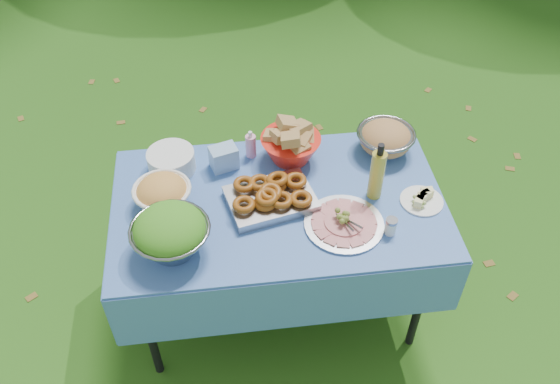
# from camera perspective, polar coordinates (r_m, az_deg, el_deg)

# --- Properties ---
(ground) EXTENTS (80.00, 80.00, 0.00)m
(ground) POSITION_cam_1_polar(r_m,az_deg,el_deg) (3.20, -0.11, -10.47)
(ground) COLOR #123409
(ground) RESTS_ON ground
(picnic_table) EXTENTS (1.46, 0.86, 0.76)m
(picnic_table) POSITION_cam_1_polar(r_m,az_deg,el_deg) (2.89, -0.12, -6.18)
(picnic_table) COLOR #7BB7ED
(picnic_table) RESTS_ON ground
(salad_bowl) EXTENTS (0.40, 0.40, 0.21)m
(salad_bowl) POSITION_cam_1_polar(r_m,az_deg,el_deg) (2.39, -10.52, -3.89)
(salad_bowl) COLOR gray
(salad_bowl) RESTS_ON picnic_table
(pasta_bowl_white) EXTENTS (0.28, 0.28, 0.14)m
(pasta_bowl_white) POSITION_cam_1_polar(r_m,az_deg,el_deg) (2.60, -11.28, -0.06)
(pasta_bowl_white) COLOR white
(pasta_bowl_white) RESTS_ON picnic_table
(plate_stack) EXTENTS (0.28, 0.28, 0.10)m
(plate_stack) POSITION_cam_1_polar(r_m,az_deg,el_deg) (2.78, -10.42, 2.96)
(plate_stack) COLOR white
(plate_stack) RESTS_ON picnic_table
(wipes_box) EXTENTS (0.14, 0.12, 0.11)m
(wipes_box) POSITION_cam_1_polar(r_m,az_deg,el_deg) (2.75, -5.44, 3.32)
(wipes_box) COLOR #91B9E6
(wipes_box) RESTS_ON picnic_table
(sanitizer_bottle) EXTENTS (0.06, 0.06, 0.14)m
(sanitizer_bottle) POSITION_cam_1_polar(r_m,az_deg,el_deg) (2.79, -2.84, 4.65)
(sanitizer_bottle) COLOR #F69EC3
(sanitizer_bottle) RESTS_ON picnic_table
(bread_bowl) EXTENTS (0.31, 0.31, 0.19)m
(bread_bowl) POSITION_cam_1_polar(r_m,az_deg,el_deg) (2.76, 1.04, 4.75)
(bread_bowl) COLOR red
(bread_bowl) RESTS_ON picnic_table
(pasta_bowl_steel) EXTENTS (0.31, 0.31, 0.15)m
(pasta_bowl_steel) POSITION_cam_1_polar(r_m,az_deg,el_deg) (2.86, 10.13, 5.14)
(pasta_bowl_steel) COLOR gray
(pasta_bowl_steel) RESTS_ON picnic_table
(fried_tray) EXTENTS (0.42, 0.34, 0.09)m
(fried_tray) POSITION_cam_1_polar(r_m,az_deg,el_deg) (2.57, -0.90, -0.38)
(fried_tray) COLOR #A8A8AC
(fried_tray) RESTS_ON picnic_table
(charcuterie_platter) EXTENTS (0.43, 0.43, 0.08)m
(charcuterie_platter) POSITION_cam_1_polar(r_m,az_deg,el_deg) (2.50, 6.23, -2.57)
(charcuterie_platter) COLOR #B9BAC0
(charcuterie_platter) RESTS_ON picnic_table
(oil_bottle) EXTENTS (0.07, 0.07, 0.29)m
(oil_bottle) POSITION_cam_1_polar(r_m,az_deg,el_deg) (2.57, 9.36, 2.02)
(oil_bottle) COLOR gold
(oil_bottle) RESTS_ON picnic_table
(cheese_plate) EXTENTS (0.20, 0.20, 0.05)m
(cheese_plate) POSITION_cam_1_polar(r_m,az_deg,el_deg) (2.66, 13.54, -0.52)
(cheese_plate) COLOR white
(cheese_plate) RESTS_ON picnic_table
(shaker) EXTENTS (0.06, 0.06, 0.08)m
(shaker) POSITION_cam_1_polar(r_m,az_deg,el_deg) (2.50, 10.61, -3.26)
(shaker) COLOR white
(shaker) RESTS_ON picnic_table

